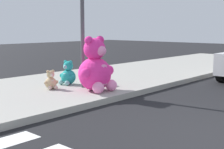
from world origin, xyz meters
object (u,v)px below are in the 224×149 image
object	(u,v)px
sign_pole	(82,25)
plush_white	(91,74)
plush_brown	(99,78)
plush_teal	(68,75)
plush_pink_large	(96,69)
plush_tan	(51,81)

from	to	relation	value
sign_pole	plush_white	world-z (taller)	sign_pole
plush_brown	plush_white	distance (m)	0.45
plush_teal	plush_white	world-z (taller)	plush_teal
plush_white	sign_pole	bearing A→B (deg)	-150.07
plush_pink_large	plush_white	size ratio (longest dim) A/B	2.37
plush_brown	plush_white	size ratio (longest dim) A/B	0.82
plush_brown	plush_tan	distance (m)	1.43
sign_pole	plush_pink_large	distance (m)	1.28
plush_tan	plush_white	world-z (taller)	plush_white
plush_brown	plush_pink_large	bearing A→B (deg)	-140.56
plush_white	plush_brown	bearing A→B (deg)	-104.61
sign_pole	plush_teal	distance (m)	1.56
plush_teal	plush_white	bearing A→B (deg)	-19.17
plush_teal	plush_tan	world-z (taller)	plush_teal
sign_pole	plush_tan	world-z (taller)	sign_pole
plush_teal	plush_white	xyz separation A→B (m)	(0.70, -0.24, -0.04)
plush_brown	plush_tan	bearing A→B (deg)	160.94
plush_pink_large	plush_teal	size ratio (longest dim) A/B	2.03
sign_pole	plush_pink_large	bearing A→B (deg)	-99.37
sign_pole	plush_pink_large	world-z (taller)	sign_pole
plush_teal	plush_brown	world-z (taller)	plush_teal
sign_pole	plush_brown	xyz separation A→B (m)	(0.60, -0.02, -1.50)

